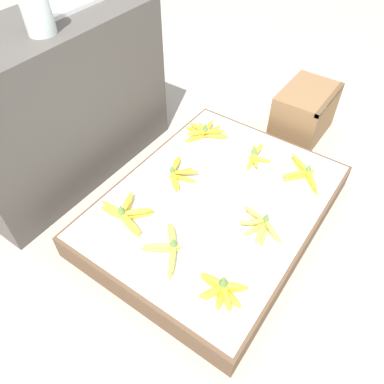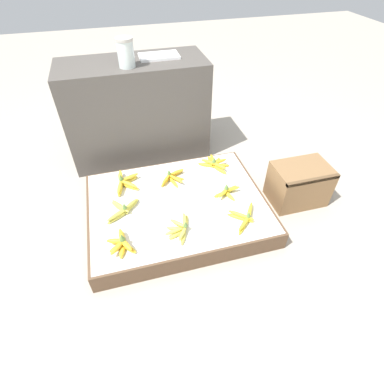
{
  "view_description": "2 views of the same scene",
  "coord_description": "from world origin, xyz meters",
  "px_view_note": "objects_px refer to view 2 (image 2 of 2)",
  "views": [
    {
      "loc": [
        -0.98,
        -0.56,
        1.38
      ],
      "look_at": [
        -0.05,
        0.09,
        0.16
      ],
      "focal_mm": 35.0,
      "sensor_mm": 36.0,
      "label": 1
    },
    {
      "loc": [
        -0.27,
        -1.36,
        1.48
      ],
      "look_at": [
        0.1,
        0.02,
        0.18
      ],
      "focal_mm": 28.0,
      "sensor_mm": 36.0,
      "label": 2
    }
  ],
  "objects_px": {
    "wooden_crate": "(299,184)",
    "banana_bunch_middle_left": "(123,209)",
    "banana_bunch_back_midleft": "(173,177)",
    "foam_tray_white": "(159,56)",
    "banana_bunch_middle_midright": "(227,191)",
    "glass_jar": "(126,53)",
    "banana_bunch_front_midright": "(245,218)",
    "banana_bunch_front_midleft": "(180,228)",
    "banana_bunch_back_left": "(125,182)",
    "banana_bunch_front_left": "(121,243)",
    "banana_bunch_back_midright": "(215,163)"
  },
  "relations": [
    {
      "from": "banana_bunch_front_left",
      "to": "banana_bunch_front_midleft",
      "type": "xyz_separation_m",
      "value": [
        0.34,
        0.03,
        -0.01
      ]
    },
    {
      "from": "banana_bunch_middle_left",
      "to": "wooden_crate",
      "type": "bearing_deg",
      "value": -2.69
    },
    {
      "from": "banana_bunch_middle_midright",
      "to": "foam_tray_white",
      "type": "relative_size",
      "value": 0.67
    },
    {
      "from": "banana_bunch_front_left",
      "to": "banana_bunch_front_midleft",
      "type": "bearing_deg",
      "value": 4.72
    },
    {
      "from": "banana_bunch_front_midright",
      "to": "banana_bunch_middle_midright",
      "type": "xyz_separation_m",
      "value": [
        -0.02,
        0.25,
        0.0
      ]
    },
    {
      "from": "banana_bunch_front_midright",
      "to": "banana_bunch_back_midleft",
      "type": "bearing_deg",
      "value": 124.85
    },
    {
      "from": "wooden_crate",
      "to": "banana_bunch_front_left",
      "type": "bearing_deg",
      "value": -170.2
    },
    {
      "from": "banana_bunch_back_midright",
      "to": "banana_bunch_middle_midright",
      "type": "bearing_deg",
      "value": -93.28
    },
    {
      "from": "banana_bunch_middle_midright",
      "to": "wooden_crate",
      "type": "bearing_deg",
      "value": -4.58
    },
    {
      "from": "banana_bunch_back_left",
      "to": "glass_jar",
      "type": "distance_m",
      "value": 0.84
    },
    {
      "from": "wooden_crate",
      "to": "banana_bunch_back_left",
      "type": "relative_size",
      "value": 1.47
    },
    {
      "from": "banana_bunch_back_midright",
      "to": "glass_jar",
      "type": "bearing_deg",
      "value": 140.03
    },
    {
      "from": "banana_bunch_middle_left",
      "to": "banana_bunch_back_midleft",
      "type": "bearing_deg",
      "value": 31.69
    },
    {
      "from": "banana_bunch_front_midright",
      "to": "banana_bunch_middle_midright",
      "type": "bearing_deg",
      "value": 95.41
    },
    {
      "from": "banana_bunch_front_midright",
      "to": "foam_tray_white",
      "type": "distance_m",
      "value": 1.29
    },
    {
      "from": "banana_bunch_middle_left",
      "to": "banana_bunch_middle_midright",
      "type": "height_order",
      "value": "banana_bunch_middle_midright"
    },
    {
      "from": "wooden_crate",
      "to": "banana_bunch_middle_left",
      "type": "relative_size",
      "value": 1.64
    },
    {
      "from": "wooden_crate",
      "to": "banana_bunch_back_midleft",
      "type": "distance_m",
      "value": 0.87
    },
    {
      "from": "banana_bunch_back_left",
      "to": "glass_jar",
      "type": "height_order",
      "value": "glass_jar"
    },
    {
      "from": "banana_bunch_middle_midright",
      "to": "banana_bunch_back_midleft",
      "type": "distance_m",
      "value": 0.4
    },
    {
      "from": "glass_jar",
      "to": "banana_bunch_middle_midright",
      "type": "bearing_deg",
      "value": -56.56
    },
    {
      "from": "banana_bunch_front_left",
      "to": "banana_bunch_back_midright",
      "type": "distance_m",
      "value": 0.92
    },
    {
      "from": "banana_bunch_front_midleft",
      "to": "banana_bunch_middle_left",
      "type": "distance_m",
      "value": 0.39
    },
    {
      "from": "banana_bunch_front_midright",
      "to": "glass_jar",
      "type": "relative_size",
      "value": 1.24
    },
    {
      "from": "banana_bunch_middle_midright",
      "to": "banana_bunch_back_midleft",
      "type": "height_order",
      "value": "banana_bunch_middle_midright"
    },
    {
      "from": "banana_bunch_front_midright",
      "to": "wooden_crate",
      "type": "bearing_deg",
      "value": 22.98
    },
    {
      "from": "banana_bunch_front_midleft",
      "to": "banana_bunch_back_midleft",
      "type": "relative_size",
      "value": 1.1
    },
    {
      "from": "banana_bunch_middle_left",
      "to": "foam_tray_white",
      "type": "bearing_deg",
      "value": 63.03
    },
    {
      "from": "banana_bunch_front_midright",
      "to": "banana_bunch_back_midleft",
      "type": "relative_size",
      "value": 1.1
    },
    {
      "from": "wooden_crate",
      "to": "banana_bunch_back_left",
      "type": "distance_m",
      "value": 1.19
    },
    {
      "from": "banana_bunch_back_midleft",
      "to": "foam_tray_white",
      "type": "height_order",
      "value": "foam_tray_white"
    },
    {
      "from": "banana_bunch_middle_left",
      "to": "banana_bunch_front_midleft",
      "type": "bearing_deg",
      "value": -37.73
    },
    {
      "from": "banana_bunch_middle_midright",
      "to": "banana_bunch_middle_left",
      "type": "bearing_deg",
      "value": 178.73
    },
    {
      "from": "banana_bunch_back_midleft",
      "to": "glass_jar",
      "type": "relative_size",
      "value": 1.13
    },
    {
      "from": "wooden_crate",
      "to": "banana_bunch_middle_left",
      "type": "height_order",
      "value": "wooden_crate"
    },
    {
      "from": "banana_bunch_front_midleft",
      "to": "banana_bunch_front_midright",
      "type": "bearing_deg",
      "value": -3.31
    },
    {
      "from": "wooden_crate",
      "to": "banana_bunch_back_midright",
      "type": "distance_m",
      "value": 0.6
    },
    {
      "from": "banana_bunch_front_midright",
      "to": "banana_bunch_middle_left",
      "type": "relative_size",
      "value": 0.98
    },
    {
      "from": "glass_jar",
      "to": "foam_tray_white",
      "type": "distance_m",
      "value": 0.28
    },
    {
      "from": "banana_bunch_middle_midright",
      "to": "foam_tray_white",
      "type": "bearing_deg",
      "value": 106.06
    },
    {
      "from": "glass_jar",
      "to": "banana_bunch_front_midleft",
      "type": "bearing_deg",
      "value": -83.23
    },
    {
      "from": "banana_bunch_front_midleft",
      "to": "banana_bunch_back_midright",
      "type": "distance_m",
      "value": 0.66
    },
    {
      "from": "banana_bunch_front_left",
      "to": "banana_bunch_back_midleft",
      "type": "relative_size",
      "value": 0.95
    },
    {
      "from": "banana_bunch_back_midright",
      "to": "banana_bunch_front_midright",
      "type": "bearing_deg",
      "value": -89.45
    },
    {
      "from": "wooden_crate",
      "to": "glass_jar",
      "type": "distance_m",
      "value": 1.44
    },
    {
      "from": "banana_bunch_front_midright",
      "to": "banana_bunch_middle_midright",
      "type": "relative_size",
      "value": 1.17
    },
    {
      "from": "banana_bunch_front_midleft",
      "to": "banana_bunch_middle_midright",
      "type": "height_order",
      "value": "banana_bunch_middle_midright"
    },
    {
      "from": "banana_bunch_front_left",
      "to": "glass_jar",
      "type": "distance_m",
      "value": 1.22
    },
    {
      "from": "banana_bunch_back_midright",
      "to": "foam_tray_white",
      "type": "bearing_deg",
      "value": 115.84
    },
    {
      "from": "banana_bunch_front_midleft",
      "to": "banana_bunch_middle_midright",
      "type": "distance_m",
      "value": 0.43
    }
  ]
}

